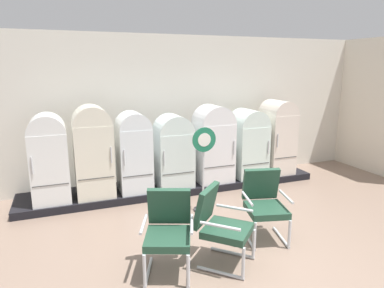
{
  "coord_description": "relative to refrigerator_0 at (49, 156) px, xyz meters",
  "views": [
    {
      "loc": [
        -2.03,
        -3.19,
        2.42
      ],
      "look_at": [
        0.25,
        2.75,
        0.97
      ],
      "focal_mm": 32.07,
      "sensor_mm": 36.0,
      "label": 1
    }
  ],
  "objects": [
    {
      "name": "ground",
      "position": [
        2.29,
        -2.92,
        -0.97
      ],
      "size": [
        12.0,
        10.0,
        0.05
      ],
      "primitive_type": "cube",
      "color": "#826B5C"
    },
    {
      "name": "back_wall",
      "position": [
        2.29,
        0.74,
        0.6
      ],
      "size": [
        11.76,
        0.12,
        3.05
      ],
      "color": "silver",
      "rests_on": "ground"
    },
    {
      "name": "side_wall_right",
      "position": [
        6.95,
        -0.45,
        0.57
      ],
      "size": [
        0.16,
        2.2,
        3.05
      ],
      "color": "silver",
      "rests_on": "ground"
    },
    {
      "name": "display_plinth",
      "position": [
        2.29,
        0.1,
        -0.87
      ],
      "size": [
        5.88,
        0.95,
        0.14
      ],
      "primitive_type": "cube",
      "color": "black",
      "rests_on": "ground"
    },
    {
      "name": "refrigerator_0",
      "position": [
        0.0,
        0.0,
        0.0
      ],
      "size": [
        0.61,
        0.7,
        1.51
      ],
      "color": "white",
      "rests_on": "display_plinth"
    },
    {
      "name": "refrigerator_1",
      "position": [
        0.73,
        -0.01,
        0.06
      ],
      "size": [
        0.65,
        0.67,
        1.63
      ],
      "color": "silver",
      "rests_on": "display_plinth"
    },
    {
      "name": "refrigerator_2",
      "position": [
        1.45,
        -0.02,
        -0.02
      ],
      "size": [
        0.59,
        0.65,
        1.48
      ],
      "color": "white",
      "rests_on": "display_plinth"
    },
    {
      "name": "refrigerator_3",
      "position": [
        2.21,
        -0.03,
        -0.07
      ],
      "size": [
        0.68,
        0.64,
        1.39
      ],
      "color": "silver",
      "rests_on": "display_plinth"
    },
    {
      "name": "refrigerator_4",
      "position": [
        3.05,
        -0.02,
        0.01
      ],
      "size": [
        0.71,
        0.66,
        1.54
      ],
      "color": "white",
      "rests_on": "display_plinth"
    },
    {
      "name": "refrigerator_5",
      "position": [
        3.87,
        0.01,
        -0.06
      ],
      "size": [
        0.66,
        0.72,
        1.42
      ],
      "color": "silver",
      "rests_on": "display_plinth"
    },
    {
      "name": "refrigerator_6",
      "position": [
        4.58,
        0.01,
        0.04
      ],
      "size": [
        0.59,
        0.71,
        1.58
      ],
      "color": "silver",
      "rests_on": "display_plinth"
    },
    {
      "name": "armchair_left",
      "position": [
        1.34,
        -2.51,
        -0.4
      ],
      "size": [
        0.74,
        0.81,
        0.98
      ],
      "color": "silver",
      "rests_on": "ground"
    },
    {
      "name": "armchair_right",
      "position": [
        2.86,
        -2.22,
        -0.4
      ],
      "size": [
        0.7,
        0.77,
        0.98
      ],
      "color": "silver",
      "rests_on": "ground"
    },
    {
      "name": "armchair_center",
      "position": [
        1.97,
        -2.6,
        -0.4
      ],
      "size": [
        0.84,
        0.84,
        0.98
      ],
      "color": "silver",
      "rests_on": "ground"
    },
    {
      "name": "sign_stand",
      "position": [
        2.4,
        -1.07,
        -0.27
      ],
      "size": [
        0.41,
        0.32,
        1.45
      ],
      "color": "#2D2D30",
      "rests_on": "ground"
    }
  ]
}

